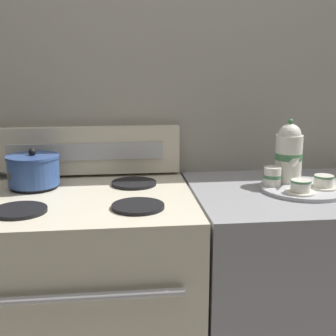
% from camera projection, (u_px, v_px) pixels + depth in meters
% --- Properties ---
extents(wall_back, '(6.00, 0.05, 2.20)m').
position_uv_depth(wall_back, '(174.00, 127.00, 1.96)').
color(wall_back, '#9E998E').
rests_on(wall_back, ground).
extents(stove, '(0.78, 0.68, 0.92)m').
position_uv_depth(stove, '(88.00, 314.00, 1.73)').
color(stove, beige).
rests_on(stove, ground).
extents(control_panel, '(0.76, 0.05, 0.19)m').
position_uv_depth(control_panel, '(86.00, 151.00, 1.89)').
color(control_panel, beige).
rests_on(control_panel, stove).
extents(side_counter, '(0.72, 0.65, 0.91)m').
position_uv_depth(side_counter, '(285.00, 303.00, 1.82)').
color(side_counter, '#939399').
rests_on(side_counter, ground).
extents(saucepan, '(0.26, 0.27, 0.14)m').
position_uv_depth(saucepan, '(33.00, 170.00, 1.73)').
color(saucepan, '#335193').
rests_on(saucepan, stove).
extents(serving_tray, '(0.32, 0.32, 0.01)m').
position_uv_depth(serving_tray, '(304.00, 189.00, 1.71)').
color(serving_tray, '#B2B2B7').
rests_on(serving_tray, side_counter).
extents(teapot, '(0.10, 0.17, 0.24)m').
position_uv_depth(teapot, '(289.00, 153.00, 1.76)').
color(teapot, white).
rests_on(teapot, serving_tray).
extents(teacup_left, '(0.11, 0.11, 0.05)m').
position_uv_depth(teacup_left, '(324.00, 182.00, 1.69)').
color(teacup_left, white).
rests_on(teacup_left, serving_tray).
extents(teacup_right, '(0.11, 0.11, 0.05)m').
position_uv_depth(teacup_right, '(301.00, 187.00, 1.62)').
color(teacup_right, white).
rests_on(teacup_right, serving_tray).
extents(creamer_jug, '(0.07, 0.07, 0.07)m').
position_uv_depth(creamer_jug, '(272.00, 176.00, 1.72)').
color(creamer_jug, white).
rests_on(creamer_jug, serving_tray).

